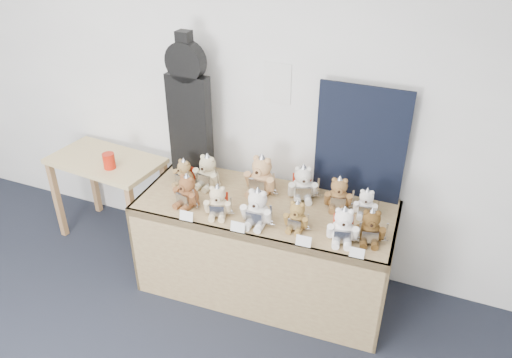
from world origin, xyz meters
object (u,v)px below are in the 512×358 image
at_px(teddy_back_centre_right, 303,184).
at_px(teddy_back_far_left, 184,174).
at_px(red_cup, 109,161).
at_px(teddy_back_right, 339,194).
at_px(teddy_back_end, 366,204).
at_px(teddy_front_centre, 257,209).
at_px(teddy_front_left, 218,202).
at_px(teddy_back_left, 208,172).
at_px(teddy_front_right, 297,217).
at_px(teddy_front_end, 370,227).
at_px(side_table, 107,172).
at_px(teddy_front_far_left, 187,192).
at_px(guitar_case, 189,107).
at_px(teddy_front_far_right, 343,227).
at_px(display_table, 262,229).
at_px(teddy_back_centre_left, 261,177).

height_order(teddy_back_centre_right, teddy_back_far_left, teddy_back_centre_right).
relative_size(red_cup, teddy_back_right, 0.48).
relative_size(teddy_back_end, teddy_back_far_left, 0.96).
xyz_separation_m(red_cup, teddy_front_centre, (1.39, -0.24, 0.05)).
bearing_deg(teddy_front_centre, teddy_front_left, 179.42).
bearing_deg(teddy_back_left, teddy_back_far_left, -155.93).
bearing_deg(teddy_back_right, teddy_back_far_left, 174.59).
bearing_deg(teddy_front_right, teddy_back_far_left, 166.52).
height_order(teddy_front_end, teddy_back_right, teddy_back_right).
distance_m(side_table, teddy_back_far_left, 0.85).
xyz_separation_m(teddy_front_centre, teddy_back_left, (-0.54, 0.31, -0.00)).
xyz_separation_m(teddy_back_left, teddy_back_right, (0.99, 0.09, -0.01)).
bearing_deg(teddy_front_right, teddy_front_far_left, -179.04).
bearing_deg(teddy_front_end, teddy_back_far_left, 161.55).
distance_m(teddy_front_right, teddy_front_end, 0.48).
xyz_separation_m(guitar_case, teddy_back_right, (1.21, -0.07, -0.44)).
bearing_deg(teddy_back_centre_right, teddy_front_far_right, -66.69).
distance_m(red_cup, teddy_back_end, 2.05).
height_order(teddy_back_right, teddy_back_end, teddy_back_right).
xyz_separation_m(teddy_front_far_left, teddy_back_end, (1.20, 0.37, -0.02)).
distance_m(display_table, teddy_front_left, 0.41).
height_order(guitar_case, red_cup, guitar_case).
height_order(teddy_front_far_left, teddy_front_far_right, teddy_front_far_right).
relative_size(display_table, teddy_back_centre_right, 6.38).
relative_size(guitar_case, teddy_back_centre_right, 3.76).
height_order(teddy_front_far_left, teddy_back_end, teddy_front_far_left).
distance_m(teddy_front_end, teddy_back_centre_left, 0.91).
bearing_deg(teddy_front_far_left, guitar_case, 126.64).
height_order(teddy_back_centre_left, teddy_back_end, teddy_back_centre_left).
xyz_separation_m(red_cup, teddy_front_end, (2.13, -0.14, 0.03)).
xyz_separation_m(teddy_back_left, teddy_back_centre_left, (0.41, 0.07, 0.02)).
relative_size(teddy_back_left, teddy_back_right, 1.08).
relative_size(teddy_front_far_left, teddy_front_right, 1.16).
bearing_deg(display_table, teddy_front_centre, -82.45).
distance_m(red_cup, teddy_front_left, 1.13).
xyz_separation_m(teddy_front_left, teddy_back_far_left, (-0.42, 0.27, -0.01)).
bearing_deg(teddy_back_centre_left, teddy_front_right, -35.20).
distance_m(teddy_front_centre, teddy_front_right, 0.27).
bearing_deg(teddy_front_centre, teddy_back_far_left, 157.83).
relative_size(display_table, teddy_back_right, 6.95).
distance_m(teddy_front_left, teddy_back_end, 1.02).
xyz_separation_m(teddy_front_left, teddy_back_end, (0.94, 0.39, -0.01)).
xyz_separation_m(teddy_front_left, teddy_back_left, (-0.25, 0.32, 0.01)).
bearing_deg(teddy_front_far_left, teddy_back_end, 29.05).
relative_size(teddy_front_right, teddy_back_right, 0.87).
xyz_separation_m(teddy_front_centre, teddy_back_end, (0.65, 0.39, -0.03)).
distance_m(teddy_front_left, teddy_front_far_right, 0.87).
xyz_separation_m(red_cup, teddy_back_right, (1.84, 0.17, 0.03)).
distance_m(teddy_front_right, teddy_back_left, 0.84).
distance_m(guitar_case, teddy_front_centre, 0.99).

